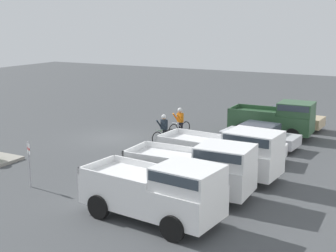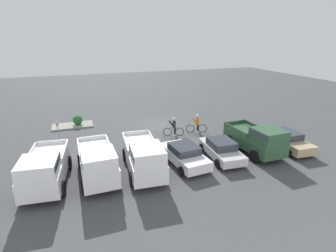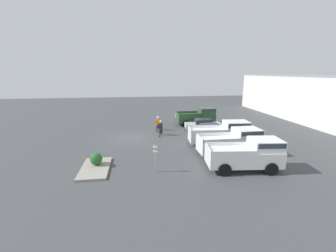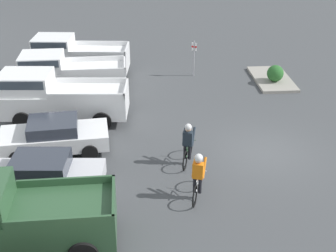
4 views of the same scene
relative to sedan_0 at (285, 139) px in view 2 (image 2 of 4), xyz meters
The scene contains 13 objects.
ground_plane 11.47m from the sedan_0, 47.65° to the right, with size 80.00×80.00×0.00m, color #424447.
sedan_0 is the anchor object (origin of this frame).
pickup_truck_0 2.83m from the sedan_0, ahead, with size 2.32×4.93×2.22m.
sedan_1 5.60m from the sedan_0, ahead, with size 2.18×4.34×1.34m.
sedan_2 8.40m from the sedan_0, ahead, with size 2.26×4.39×1.36m.
pickup_truck_1 11.25m from the sedan_0, ahead, with size 2.48×5.68×2.27m.
pickup_truck_2 14.00m from the sedan_0, ahead, with size 2.23×5.13×2.24m.
pickup_truck_3 16.85m from the sedan_0, ahead, with size 2.64×5.27×2.23m.
cyclist_0 8.88m from the sedan_0, 36.43° to the right, with size 1.72×0.64×1.68m.
cyclist_1 7.27m from the sedan_0, 47.53° to the right, with size 1.77×0.66×1.70m.
fire_lane_sign 17.67m from the sedan_0, 22.12° to the right, with size 0.17×0.27×2.01m.
curb_island 18.80m from the sedan_0, 35.32° to the right, with size 3.72×1.95×0.15m, color gray.
shrub 18.38m from the sedan_0, 36.20° to the right, with size 0.89×0.89×0.89m.
Camera 2 is at (7.10, 22.94, 8.12)m, focal length 28.00 mm.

